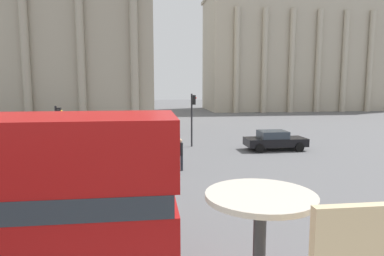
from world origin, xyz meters
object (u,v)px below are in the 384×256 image
(plaza_building_right, at_px, (301,54))
(traffic_light_far, at_px, (193,112))
(traffic_light_mid, at_px, (58,127))
(car_maroon, at_px, (144,127))
(cafe_dining_table, at_px, (260,228))
(pedestrian_grey, at_px, (129,140))
(pedestrian_olive, at_px, (32,184))
(car_black, at_px, (275,140))
(traffic_light_near, at_px, (62,145))
(plaza_building_left, at_px, (66,21))
(pedestrian_black, at_px, (180,152))

(plaza_building_right, xyz_separation_m, traffic_light_far, (-24.46, -35.46, -7.44))
(traffic_light_mid, xyz_separation_m, car_maroon, (4.58, 11.64, -1.53))
(cafe_dining_table, bearing_deg, pedestrian_grey, 95.34)
(traffic_light_far, bearing_deg, pedestrian_olive, -122.26)
(traffic_light_mid, height_order, traffic_light_far, traffic_light_far)
(car_black, height_order, pedestrian_olive, pedestrian_olive)
(traffic_light_mid, xyz_separation_m, car_black, (13.70, 3.14, -1.53))
(plaza_building_right, bearing_deg, pedestrian_grey, -126.82)
(traffic_light_near, distance_m, car_black, 15.60)
(plaza_building_left, relative_size, traffic_light_mid, 7.41)
(traffic_light_mid, relative_size, pedestrian_grey, 1.86)
(traffic_light_far, height_order, pedestrian_grey, traffic_light_far)
(pedestrian_olive, bearing_deg, plaza_building_right, 129.80)
(cafe_dining_table, height_order, pedestrian_grey, cafe_dining_table)
(plaza_building_left, xyz_separation_m, traffic_light_mid, (5.34, -27.09, -10.33))
(traffic_light_far, xyz_separation_m, car_black, (5.51, -2.06, -1.84))
(car_maroon, distance_m, pedestrian_black, 13.61)
(cafe_dining_table, distance_m, plaza_building_right, 64.73)
(traffic_light_far, distance_m, pedestrian_olive, 14.15)
(traffic_light_far, bearing_deg, traffic_light_mid, -147.59)
(plaza_building_left, relative_size, pedestrian_grey, 13.79)
(pedestrian_black, height_order, pedestrian_olive, pedestrian_black)
(pedestrian_black, bearing_deg, traffic_light_far, 79.19)
(pedestrian_olive, bearing_deg, pedestrian_grey, 144.63)
(pedestrian_black, bearing_deg, pedestrian_olive, -138.62)
(cafe_dining_table, bearing_deg, car_black, 68.80)
(cafe_dining_table, xyz_separation_m, plaza_building_left, (-10.91, 44.90, 8.78))
(plaza_building_right, bearing_deg, car_maroon, -134.04)
(cafe_dining_table, xyz_separation_m, pedestrian_black, (1.03, 15.99, -2.79))
(car_black, distance_m, car_maroon, 12.47)
(plaza_building_left, bearing_deg, pedestrian_grey, -70.13)
(pedestrian_grey, bearing_deg, traffic_light_near, -175.39)
(plaza_building_right, height_order, pedestrian_grey, plaza_building_right)
(plaza_building_left, xyz_separation_m, traffic_light_near, (7.18, -33.94, -10.16))
(traffic_light_near, distance_m, pedestrian_grey, 9.18)
(traffic_light_near, height_order, pedestrian_black, traffic_light_near)
(traffic_light_near, bearing_deg, cafe_dining_table, -71.18)
(plaza_building_left, xyz_separation_m, pedestrian_olive, (6.02, -33.78, -11.64))
(plaza_building_left, xyz_separation_m, pedestrian_black, (11.94, -28.91, -11.57))
(traffic_light_far, bearing_deg, cafe_dining_table, -96.48)
(traffic_light_mid, xyz_separation_m, pedestrian_grey, (3.72, 2.03, -1.17))
(traffic_light_mid, distance_m, pedestrian_black, 6.96)
(car_black, bearing_deg, car_maroon, 66.00)
(car_black, bearing_deg, pedestrian_black, 143.94)
(cafe_dining_table, relative_size, pedestrian_grey, 0.40)
(traffic_light_near, height_order, pedestrian_olive, traffic_light_near)
(plaza_building_left, relative_size, plaza_building_right, 0.72)
(car_maroon, bearing_deg, pedestrian_black, -105.56)
(plaza_building_left, height_order, traffic_light_near, plaza_building_left)
(car_black, bearing_deg, pedestrian_grey, 115.35)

